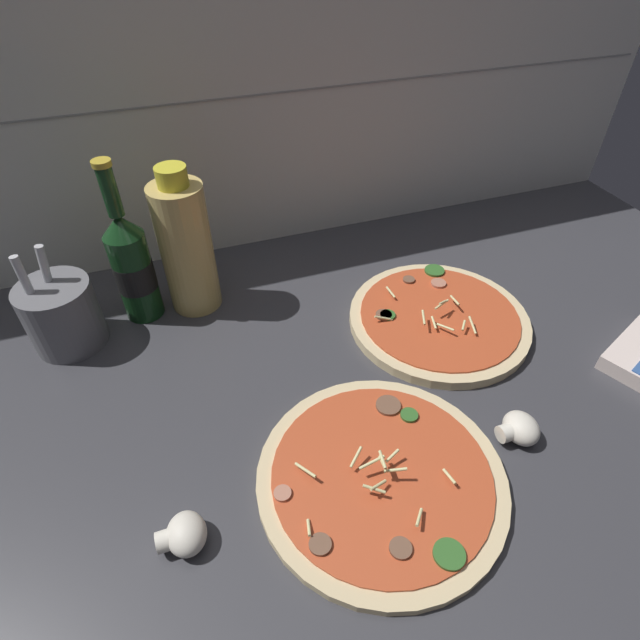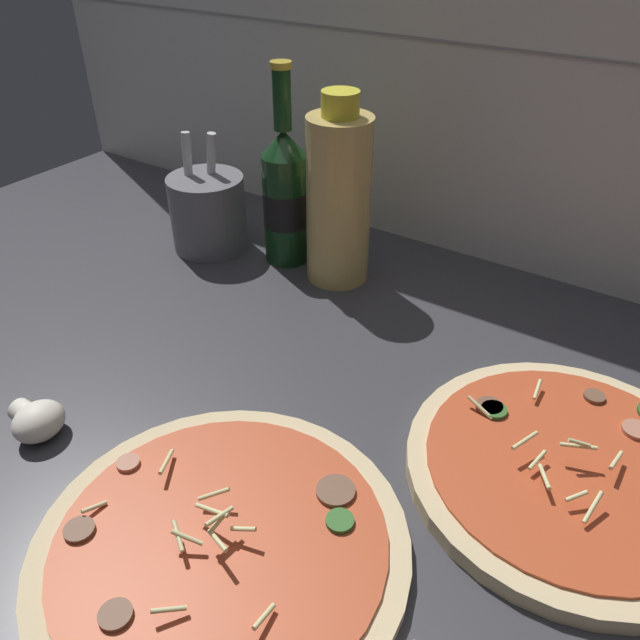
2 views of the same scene
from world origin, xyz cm
name	(u,v)px [view 2 (image 2 of 2)]	position (x,y,z in cm)	size (l,w,h in cm)	color
counter_slab	(303,473)	(0.00, 0.00, 1.25)	(160.00, 90.00, 2.50)	#38383D
tile_backsplash	(525,50)	(0.00, 45.50, 30.00)	(160.00, 1.13, 60.00)	silver
pizza_near	(218,543)	(-0.35, -10.97, 3.25)	(29.51, 29.51, 4.35)	beige
pizza_far	(570,470)	(20.45, 11.71, 3.44)	(28.48, 28.48, 4.87)	beige
beer_bottle	(285,195)	(-23.71, 30.15, 11.94)	(6.07, 6.07, 26.19)	#143819
oil_bottle	(339,198)	(-15.23, 29.94, 13.59)	(8.14, 8.14, 24.11)	#D6B766
mushroom_right	(37,420)	(-22.85, -10.77, 4.25)	(5.25, 5.00, 3.50)	white
utensil_crock	(208,212)	(-34.99, 26.92, 7.88)	(10.58, 10.58, 16.27)	slate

